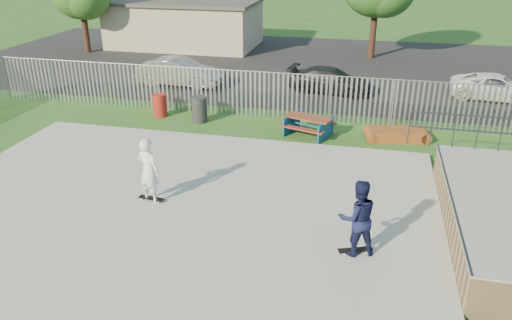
% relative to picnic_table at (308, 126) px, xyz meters
% --- Properties ---
extents(ground, '(120.00, 120.00, 0.00)m').
position_rel_picnic_table_xyz_m(ground, '(-2.98, -7.23, -0.39)').
color(ground, '#2F5B1F').
rests_on(ground, ground).
extents(concrete_slab, '(15.00, 12.00, 0.15)m').
position_rel_picnic_table_xyz_m(concrete_slab, '(-2.98, -7.23, -0.31)').
color(concrete_slab, '#A3A39E').
rests_on(concrete_slab, ground).
extents(fence, '(26.04, 16.02, 2.00)m').
position_rel_picnic_table_xyz_m(fence, '(-1.98, -2.65, 0.61)').
color(fence, gray).
rests_on(fence, ground).
extents(picnic_table, '(2.18, 1.98, 0.76)m').
position_rel_picnic_table_xyz_m(picnic_table, '(0.00, 0.00, 0.00)').
color(picnic_table, brown).
rests_on(picnic_table, ground).
extents(funbox, '(2.21, 1.41, 0.41)m').
position_rel_picnic_table_xyz_m(funbox, '(3.42, 0.30, -0.18)').
color(funbox, brown).
rests_on(funbox, ground).
extents(trash_bin_red, '(0.59, 0.59, 0.99)m').
position_rel_picnic_table_xyz_m(trash_bin_red, '(-6.65, 0.83, 0.11)').
color(trash_bin_red, maroon).
rests_on(trash_bin_red, ground).
extents(trash_bin_grey, '(0.65, 0.65, 1.09)m').
position_rel_picnic_table_xyz_m(trash_bin_grey, '(-4.73, 0.53, 0.16)').
color(trash_bin_grey, '#29292C').
rests_on(trash_bin_grey, ground).
extents(parking_lot, '(40.00, 18.00, 0.02)m').
position_rel_picnic_table_xyz_m(parking_lot, '(-2.98, 11.77, -0.38)').
color(parking_lot, black).
rests_on(parking_lot, ground).
extents(car_silver, '(4.45, 1.70, 1.45)m').
position_rel_picnic_table_xyz_m(car_silver, '(-7.57, 5.58, 0.36)').
color(car_silver, '#B0B1B5').
rests_on(car_silver, parking_lot).
extents(car_dark, '(4.45, 2.29, 1.24)m').
position_rel_picnic_table_xyz_m(car_dark, '(0.30, 6.16, 0.25)').
color(car_dark, black).
rests_on(car_dark, parking_lot).
extents(car_white, '(4.49, 2.45, 1.19)m').
position_rel_picnic_table_xyz_m(car_white, '(8.22, 6.78, 0.23)').
color(car_white, white).
rests_on(car_white, parking_lot).
extents(building, '(10.40, 6.40, 3.20)m').
position_rel_picnic_table_xyz_m(building, '(-10.98, 15.77, 1.22)').
color(building, '#B8A68E').
rests_on(building, ground).
extents(skateboard_a, '(0.82, 0.46, 0.08)m').
position_rel_picnic_table_xyz_m(skateboard_a, '(2.21, -8.02, -0.20)').
color(skateboard_a, black).
rests_on(skateboard_a, concrete_slab).
extents(skateboard_b, '(0.82, 0.30, 0.08)m').
position_rel_picnic_table_xyz_m(skateboard_b, '(-3.75, -6.69, -0.20)').
color(skateboard_b, black).
rests_on(skateboard_b, concrete_slab).
extents(skater_navy, '(1.15, 1.02, 1.95)m').
position_rel_picnic_table_xyz_m(skater_navy, '(2.21, -8.02, 0.74)').
color(skater_navy, '#12163A').
rests_on(skater_navy, concrete_slab).
extents(skater_white, '(0.82, 0.66, 1.95)m').
position_rel_picnic_table_xyz_m(skater_white, '(-3.75, -6.69, 0.74)').
color(skater_white, white).
rests_on(skater_white, concrete_slab).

